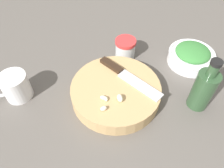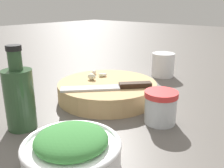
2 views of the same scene
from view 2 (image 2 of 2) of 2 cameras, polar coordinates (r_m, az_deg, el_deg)
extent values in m
plane|color=#56514C|center=(0.64, -0.10, -5.06)|extent=(5.00, 5.00, 0.00)
cylinder|color=tan|center=(0.69, -1.08, -1.47)|extent=(0.27, 0.27, 0.05)
cube|color=black|center=(0.64, 5.32, -0.23)|extent=(0.08, 0.07, 0.01)
cube|color=silver|center=(0.63, -5.00, -0.99)|extent=(0.13, 0.12, 0.01)
ellipsoid|color=#EFDCC8|center=(0.75, -4.10, 2.70)|extent=(0.02, 0.02, 0.01)
ellipsoid|color=silver|center=(0.73, -2.51, 2.07)|extent=(0.02, 0.02, 0.01)
ellipsoid|color=beige|center=(0.70, -4.66, 1.67)|extent=(0.02, 0.03, 0.02)
ellipsoid|color=silver|center=(0.73, -1.82, 2.08)|extent=(0.02, 0.02, 0.01)
cylinder|color=white|center=(0.42, -9.09, -15.76)|extent=(0.16, 0.16, 0.04)
torus|color=white|center=(0.41, -9.23, -13.45)|extent=(0.16, 0.16, 0.01)
ellipsoid|color=#387A38|center=(0.41, -9.28, -12.51)|extent=(0.12, 0.12, 0.03)
cylinder|color=silver|center=(0.56, 10.99, -5.79)|extent=(0.07, 0.07, 0.06)
cylinder|color=red|center=(0.55, 11.21, -2.29)|extent=(0.07, 0.07, 0.01)
cylinder|color=white|center=(0.92, 11.55, 4.34)|extent=(0.08, 0.08, 0.08)
torus|color=white|center=(0.96, 11.88, 5.02)|extent=(0.06, 0.03, 0.06)
cylinder|color=#2D4C2D|center=(0.55, -20.33, -3.39)|extent=(0.06, 0.06, 0.13)
cylinder|color=#2D4C2D|center=(0.52, -21.30, 5.04)|extent=(0.03, 0.03, 0.04)
cylinder|color=black|center=(0.52, -21.61, 7.68)|extent=(0.03, 0.03, 0.01)
camera|label=1|loc=(1.02, -22.26, 33.26)|focal=35.00mm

